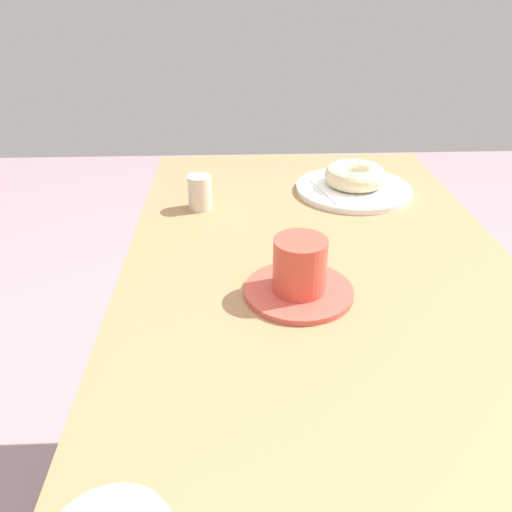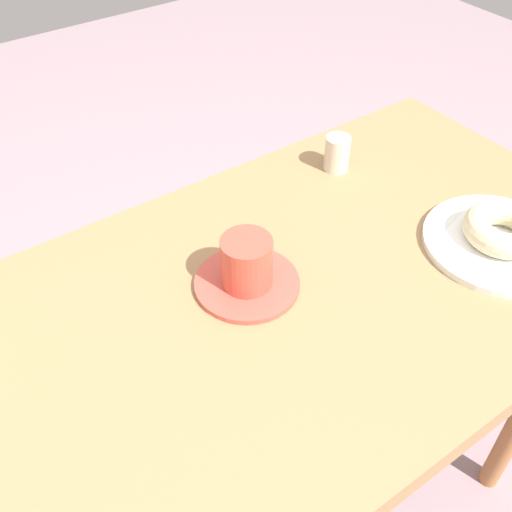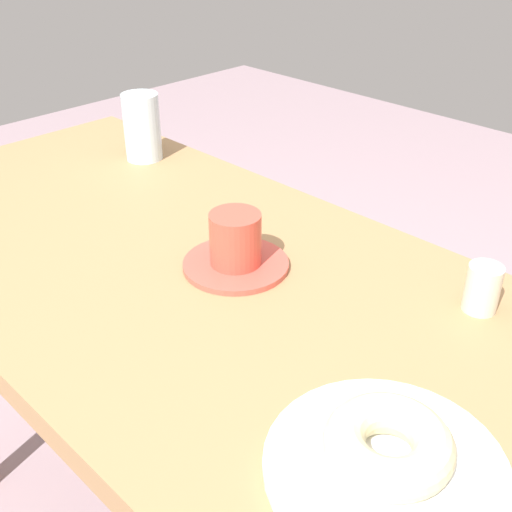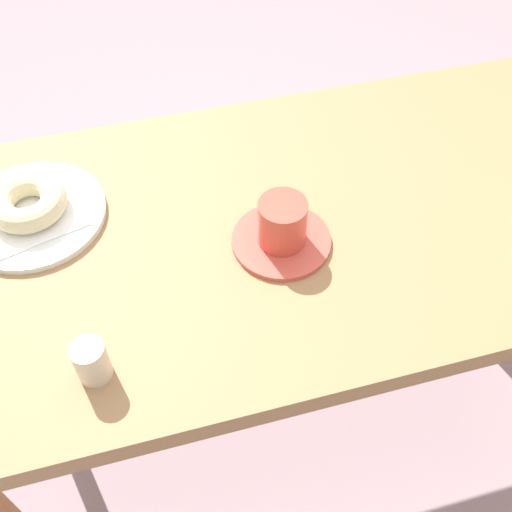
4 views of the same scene
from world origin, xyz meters
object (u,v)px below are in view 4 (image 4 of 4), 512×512
donut_sugar_ring (27,202)px  plate_sugar_ring (32,215)px  coffee_cup (282,228)px  sugar_jar (91,361)px

donut_sugar_ring → plate_sugar_ring: bearing=0.0°
plate_sugar_ring → coffee_cup: bearing=157.2°
plate_sugar_ring → coffee_cup: 0.40m
donut_sugar_ring → sugar_jar: bearing=102.6°
coffee_cup → sugar_jar: bearing=26.9°
plate_sugar_ring → donut_sugar_ring: 0.03m
donut_sugar_ring → sugar_jar: sugar_jar is taller
donut_sugar_ring → sugar_jar: size_ratio=1.90×
coffee_cup → sugar_jar: 0.33m
plate_sugar_ring → sugar_jar: size_ratio=3.61×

